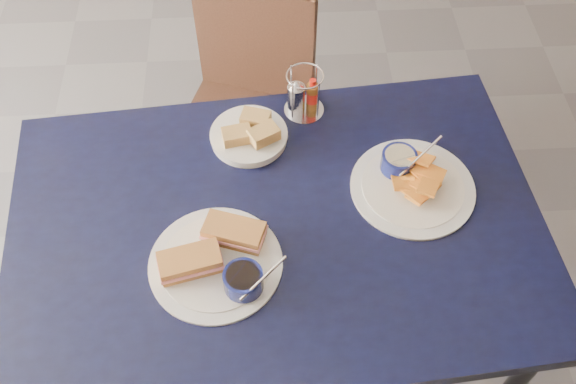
{
  "coord_description": "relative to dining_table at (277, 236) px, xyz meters",
  "views": [
    {
      "loc": [
        0.16,
        -1.04,
        2.05
      ],
      "look_at": [
        0.21,
        -0.14,
        0.82
      ],
      "focal_mm": 40.0,
      "sensor_mm": 36.0,
      "label": 1
    }
  ],
  "objects": [
    {
      "name": "bread_basket",
      "position": [
        -0.06,
        0.27,
        0.08
      ],
      "size": [
        0.2,
        0.2,
        0.07
      ],
      "color": "white",
      "rests_on": "dining_table"
    },
    {
      "name": "plantain_plate",
      "position": [
        0.34,
        0.1,
        0.08
      ],
      "size": [
        0.31,
        0.31,
        0.12
      ],
      "color": "white",
      "rests_on": "dining_table"
    },
    {
      "name": "dining_table",
      "position": [
        0.0,
        0.0,
        0.0
      ],
      "size": [
        1.36,
        0.97,
        0.75
      ],
      "color": "black",
      "rests_on": "ground"
    },
    {
      "name": "ground",
      "position": [
        -0.18,
        0.18,
        -0.69
      ],
      "size": [
        6.0,
        6.0,
        0.0
      ],
      "primitive_type": "plane",
      "color": "#4F4E53",
      "rests_on": "ground"
    },
    {
      "name": "sandwich_plate",
      "position": [
        -0.14,
        -0.11,
        0.08
      ],
      "size": [
        0.32,
        0.31,
        0.12
      ],
      "color": "white",
      "rests_on": "dining_table"
    },
    {
      "name": "condiment_caddy",
      "position": [
        0.09,
        0.37,
        0.12
      ],
      "size": [
        0.11,
        0.11,
        0.14
      ],
      "color": "silver",
      "rests_on": "dining_table"
    },
    {
      "name": "chair_far",
      "position": [
        -0.09,
        0.71,
        -0.2
      ],
      "size": [
        0.51,
        0.5,
        0.85
      ],
      "color": "black",
      "rests_on": "ground"
    }
  ]
}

